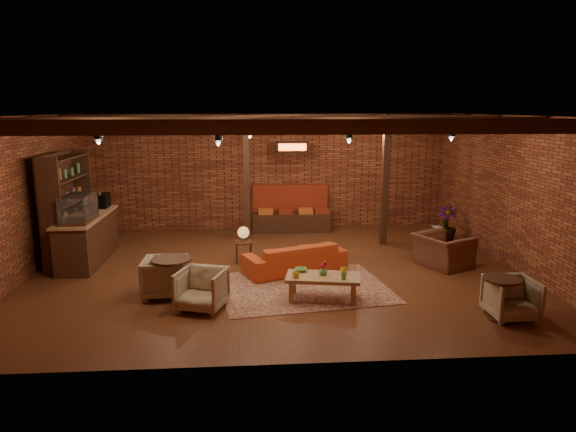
{
  "coord_description": "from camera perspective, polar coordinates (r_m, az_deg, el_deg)",
  "views": [
    {
      "loc": [
        -0.49,
        -10.27,
        3.35
      ],
      "look_at": [
        0.27,
        0.2,
        1.13
      ],
      "focal_mm": 32.0,
      "sensor_mm": 36.0,
      "label": 1
    }
  ],
  "objects": [
    {
      "name": "banquette",
      "position": [
        14.15,
        0.32,
        0.32
      ],
      "size": [
        2.1,
        0.7,
        1.0
      ],
      "primitive_type": null,
      "color": "maroon",
      "rests_on": "ground"
    },
    {
      "name": "service_counter",
      "position": [
        12.1,
        -21.43,
        -1.07
      ],
      "size": [
        0.8,
        2.5,
        1.6
      ],
      "primitive_type": null,
      "color": "#321710",
      "rests_on": "ground"
    },
    {
      "name": "ceiling_pipe",
      "position": [
        11.89,
        -1.84,
        9.52
      ],
      "size": [
        9.6,
        0.12,
        0.12
      ],
      "primitive_type": "cylinder",
      "rotation": [
        0.0,
        1.57,
        0.0
      ],
      "color": "black",
      "rests_on": "ceiling"
    },
    {
      "name": "ceiling_beams",
      "position": [
        10.28,
        -1.47,
        10.42
      ],
      "size": [
        9.8,
        6.4,
        0.22
      ],
      "primitive_type": null,
      "color": "#321710",
      "rests_on": "ceiling"
    },
    {
      "name": "side_table_lamp",
      "position": [
        11.3,
        -4.98,
        -2.14
      ],
      "size": [
        0.4,
        0.4,
        0.8
      ],
      "rotation": [
        0.0,
        0.0,
        0.05
      ],
      "color": "#321710",
      "rests_on": "floor"
    },
    {
      "name": "plant_tall",
      "position": [
        13.35,
        17.38,
        2.86
      ],
      "size": [
        1.93,
        1.93,
        2.74
      ],
      "primitive_type": "imported",
      "rotation": [
        0.0,
        0.0,
        -0.31
      ],
      "color": "#4C7F4C",
      "rests_on": "floor"
    },
    {
      "name": "wall_left",
      "position": [
        11.35,
        -27.54,
        1.7
      ],
      "size": [
        0.02,
        8.0,
        3.2
      ],
      "primitive_type": "cube",
      "color": "maroon",
      "rests_on": "ground"
    },
    {
      "name": "sofa",
      "position": [
        10.67,
        0.77,
        -4.65
      ],
      "size": [
        2.25,
        1.54,
        0.61
      ],
      "primitive_type": "imported",
      "rotation": [
        0.0,
        0.0,
        3.52
      ],
      "color": "#B13A18",
      "rests_on": "floor"
    },
    {
      "name": "round_table_left",
      "position": [
        9.38,
        -12.77,
        -6.04
      ],
      "size": [
        0.72,
        0.72,
        0.75
      ],
      "color": "#321710",
      "rests_on": "floor"
    },
    {
      "name": "plant_counter",
      "position": [
        12.18,
        -20.86,
        1.07
      ],
      "size": [
        0.35,
        0.39,
        0.3
      ],
      "primitive_type": "imported",
      "color": "#337F33",
      "rests_on": "service_counter"
    },
    {
      "name": "ceiling_spotlights",
      "position": [
        10.29,
        -1.46,
        9.2
      ],
      "size": [
        6.4,
        4.4,
        0.28
      ],
      "primitive_type": null,
      "color": "black",
      "rests_on": "ceiling"
    },
    {
      "name": "post_left",
      "position": [
        12.99,
        -4.64,
        4.15
      ],
      "size": [
        0.16,
        0.16,
        3.2
      ],
      "primitive_type": "cube",
      "color": "#321710",
      "rests_on": "ground"
    },
    {
      "name": "ceiling",
      "position": [
        10.28,
        -1.47,
        11.09
      ],
      "size": [
        10.0,
        8.0,
        0.02
      ],
      "primitive_type": "cube",
      "color": "black",
      "rests_on": "wall_back"
    },
    {
      "name": "wall_back",
      "position": [
        14.38,
        -2.21,
        4.94
      ],
      "size": [
        10.0,
        0.02,
        3.2
      ],
      "primitive_type": "cube",
      "color": "maroon",
      "rests_on": "ground"
    },
    {
      "name": "post_right",
      "position": [
        12.82,
        10.75,
        3.88
      ],
      "size": [
        0.16,
        0.16,
        3.2
      ],
      "primitive_type": "cube",
      "color": "#321710",
      "rests_on": "ground"
    },
    {
      "name": "armchair_b",
      "position": [
        8.85,
        -9.58,
        -7.83
      ],
      "size": [
        0.92,
        0.89,
        0.77
      ],
      "primitive_type": "imported",
      "rotation": [
        0.0,
        0.0,
        -0.31
      ],
      "color": "beige",
      "rests_on": "floor"
    },
    {
      "name": "round_table_right",
      "position": [
        8.95,
        22.59,
        -7.8
      ],
      "size": [
        0.6,
        0.6,
        0.7
      ],
      "color": "#321710",
      "rests_on": "floor"
    },
    {
      "name": "coffee_table",
      "position": [
        9.16,
        3.82,
        -6.91
      ],
      "size": [
        1.39,
        0.87,
        0.7
      ],
      "rotation": [
        0.0,
        0.0,
        -0.18
      ],
      "color": "#977346",
      "rests_on": "floor"
    },
    {
      "name": "shelving_hutch",
      "position": [
        12.24,
        -23.22,
        0.84
      ],
      "size": [
        0.52,
        2.0,
        2.4
      ],
      "primitive_type": null,
      "color": "#321710",
      "rests_on": "ground"
    },
    {
      "name": "wall_front",
      "position": [
        6.53,
        0.3,
        -3.63
      ],
      "size": [
        10.0,
        0.02,
        3.2
      ],
      "primitive_type": "cube",
      "color": "maroon",
      "rests_on": "ground"
    },
    {
      "name": "armchair_a",
      "position": [
        9.56,
        -13.45,
        -6.41
      ],
      "size": [
        0.72,
        0.77,
        0.79
      ],
      "primitive_type": "imported",
      "rotation": [
        0.0,
        0.0,
        1.58
      ],
      "color": "beige",
      "rests_on": "floor"
    },
    {
      "name": "floor",
      "position": [
        10.81,
        -1.38,
        -6.12
      ],
      "size": [
        10.0,
        10.0,
        0.0
      ],
      "primitive_type": "plane",
      "color": "#402010",
      "rests_on": "ground"
    },
    {
      "name": "armchair_far",
      "position": [
        9.11,
        23.6,
        -8.19
      ],
      "size": [
        0.72,
        0.68,
        0.74
      ],
      "primitive_type": "imported",
      "rotation": [
        0.0,
        0.0,
        0.0
      ],
      "color": "beige",
      "rests_on": "floor"
    },
    {
      "name": "service_sign",
      "position": [
        13.45,
        0.48,
        7.67
      ],
      "size": [
        0.86,
        0.06,
        0.3
      ],
      "primitive_type": "cube",
      "color": "#ED5117",
      "rests_on": "ceiling"
    },
    {
      "name": "armchair_right",
      "position": [
        11.47,
        16.84,
        -3.13
      ],
      "size": [
        1.1,
        1.28,
        0.94
      ],
      "primitive_type": "imported",
      "rotation": [
        0.0,
        0.0,
        2.01
      ],
      "color": "brown",
      "rests_on": "floor"
    },
    {
      "name": "side_table_book",
      "position": [
        12.61,
        15.84,
        -1.45
      ],
      "size": [
        0.57,
        0.57,
        0.6
      ],
      "rotation": [
        0.0,
        0.0,
        -0.12
      ],
      "color": "#321710",
      "rests_on": "floor"
    },
    {
      "name": "wall_right",
      "position": [
        11.78,
        23.69,
        2.38
      ],
      "size": [
        0.02,
        8.0,
        3.2
      ],
      "primitive_type": "cube",
      "color": "maroon",
      "rests_on": "ground"
    },
    {
      "name": "rug",
      "position": [
        9.83,
        1.79,
        -7.97
      ],
      "size": [
        3.43,
        2.81,
        0.01
      ],
      "primitive_type": "cube",
      "rotation": [
        0.0,
        0.0,
        0.15
      ],
      "color": "maroon",
      "rests_on": "floor"
    }
  ]
}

